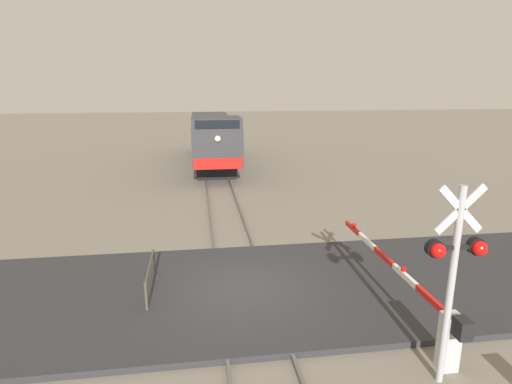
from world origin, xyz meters
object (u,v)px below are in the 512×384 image
Objects in this scene: locomotive at (213,137)px; crossing_gate at (426,308)px; crossing_signal at (454,264)px; guard_railing at (150,275)px.

locomotive is 2.29× the size of crossing_gate.
guard_railing is at bearing 143.78° from crossing_signal.
locomotive is at bearing 82.49° from guard_railing.
guard_railing is (-2.65, -20.12, -1.42)m from locomotive.
locomotive is at bearing 98.17° from crossing_signal.
crossing_signal is 1.81× the size of guard_railing.
guard_railing is (-6.19, 4.53, -1.97)m from crossing_signal.
crossing_signal is 7.92m from guard_railing.
crossing_gate is (0.36, 1.31, -1.70)m from crossing_signal.
crossing_signal is (3.54, -24.65, 0.55)m from locomotive.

